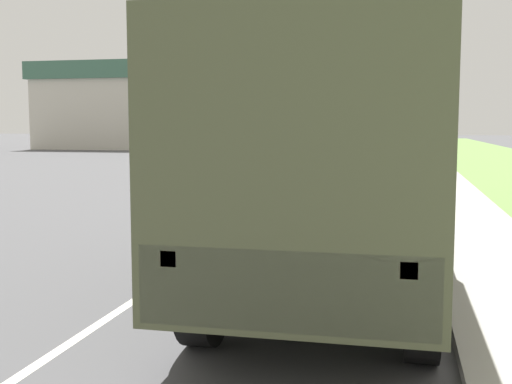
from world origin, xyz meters
The scene contains 9 objects.
ground_plane centered at (0.00, 40.00, 0.00)m, with size 180.00×180.00×0.00m, color #4C4C4F.
lane_centre_stripe centered at (0.00, 40.00, 0.00)m, with size 0.12×120.00×0.00m.
sidewalk_right centered at (4.50, 40.00, 0.06)m, with size 1.80×120.00×0.12m.
grass_strip_right centered at (8.90, 40.00, 0.01)m, with size 7.00×120.00×0.02m.
military_truck centered at (2.28, 9.58, 1.66)m, with size 2.31×7.37×2.98m.
car_nearest_ahead centered at (-1.70, 24.11, 0.73)m, with size 1.72×4.63×1.64m.
car_second_ahead centered at (2.16, 34.18, 0.77)m, with size 1.86×4.85×1.72m.
car_third_ahead centered at (-1.94, 42.89, 0.77)m, with size 1.93×4.01×1.74m.
building_distant centered at (-18.89, 55.93, 3.67)m, with size 17.11×12.92×7.24m.
Camera 1 is at (3.07, 1.66, 2.10)m, focal length 45.00 mm.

